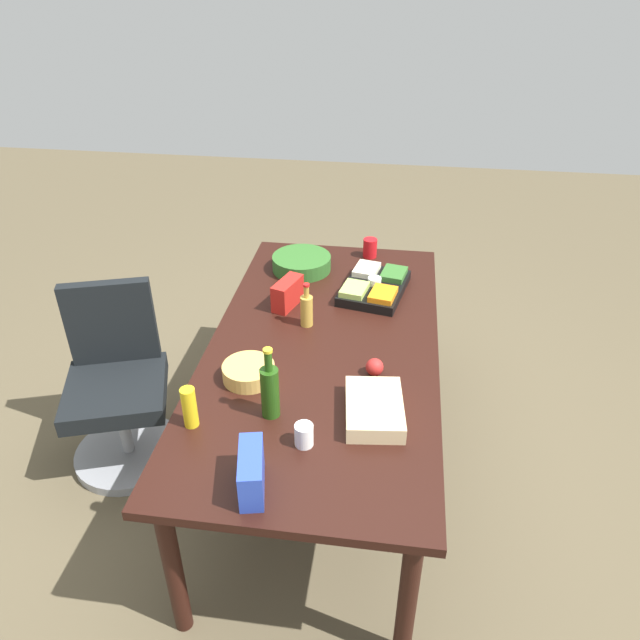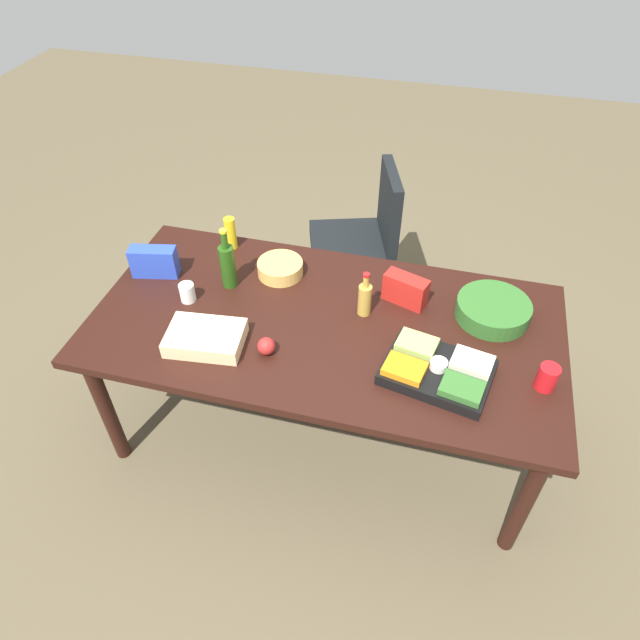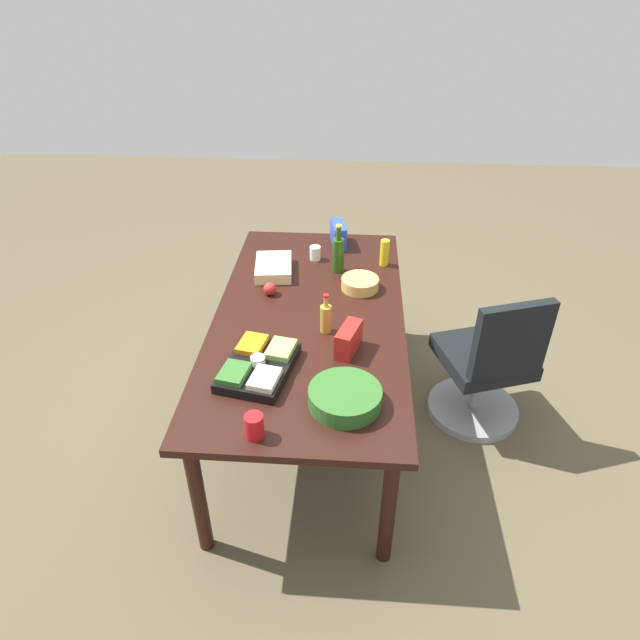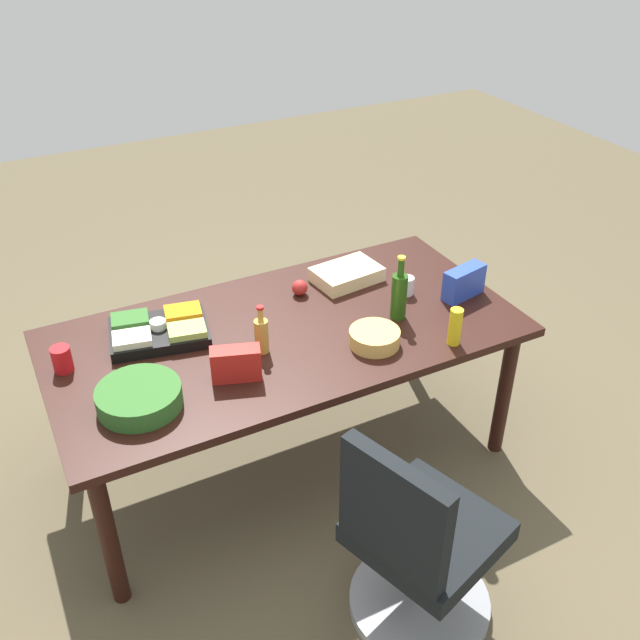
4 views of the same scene
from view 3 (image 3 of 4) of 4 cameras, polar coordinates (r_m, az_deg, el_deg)
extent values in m
plane|color=brown|center=(3.54, -0.98, -9.66)|extent=(10.00, 10.00, 0.00)
cube|color=black|center=(3.08, -1.11, 0.31)|extent=(2.08, 1.05, 0.04)
cylinder|color=black|center=(4.13, -5.92, 3.50)|extent=(0.07, 0.07, 0.72)
cylinder|color=black|center=(2.71, -12.43, -17.45)|extent=(0.07, 0.07, 0.72)
cylinder|color=black|center=(4.08, 6.17, 3.08)|extent=(0.07, 0.07, 0.72)
cylinder|color=black|center=(2.63, 7.05, -18.74)|extent=(0.07, 0.07, 0.72)
cylinder|color=gray|center=(3.67, 15.43, -8.76)|extent=(0.56, 0.56, 0.05)
cylinder|color=gray|center=(3.53, 15.96, -6.13)|extent=(0.06, 0.06, 0.39)
cube|color=black|center=(3.41, 16.47, -3.62)|extent=(0.61, 0.61, 0.09)
cube|color=black|center=(3.11, 19.14, -2.06)|extent=(0.19, 0.43, 0.45)
cylinder|color=white|center=(3.60, -0.50, 6.92)|extent=(0.08, 0.08, 0.09)
cylinder|color=red|center=(2.33, -6.80, -10.80)|extent=(0.10, 0.10, 0.11)
cube|color=blue|center=(3.79, 1.90, 8.84)|extent=(0.23, 0.12, 0.15)
cylinder|color=#DAAB54|center=(3.29, 4.14, 3.77)|extent=(0.23, 0.23, 0.07)
cube|color=red|center=(2.75, 2.97, -2.01)|extent=(0.22, 0.14, 0.14)
sphere|color=#B02522|center=(3.23, -5.18, 3.21)|extent=(0.08, 0.08, 0.08)
cube|color=black|center=(2.66, -6.36, -4.86)|extent=(0.47, 0.38, 0.05)
cube|color=orange|center=(2.75, -7.02, -2.48)|extent=(0.18, 0.15, 0.03)
cube|color=#316327|center=(2.58, -8.88, -5.42)|extent=(0.18, 0.15, 0.03)
cube|color=#A2C55C|center=(2.70, -4.06, -3.00)|extent=(0.18, 0.15, 0.03)
cube|color=beige|center=(2.53, -5.74, -6.03)|extent=(0.18, 0.15, 0.03)
cylinder|color=white|center=(2.64, -6.42, -4.14)|extent=(0.08, 0.08, 0.04)
cylinder|color=#214A12|center=(3.44, 1.89, 6.66)|extent=(0.09, 0.09, 0.22)
cylinder|color=#214A12|center=(3.37, 1.94, 8.91)|extent=(0.04, 0.04, 0.08)
cylinder|color=gold|center=(3.35, 1.96, 9.66)|extent=(0.05, 0.05, 0.01)
cube|color=beige|center=(3.47, -4.80, 5.43)|extent=(0.34, 0.25, 0.07)
cylinder|color=#BA9239|center=(2.89, 0.61, 0.12)|extent=(0.06, 0.06, 0.15)
cylinder|color=#BA9239|center=(2.83, 0.62, 1.90)|extent=(0.03, 0.03, 0.06)
cylinder|color=red|center=(2.81, 0.63, 2.51)|extent=(0.03, 0.03, 0.01)
cylinder|color=yellow|center=(3.54, 6.66, 6.91)|extent=(0.07, 0.07, 0.17)
cylinder|color=#2D5F24|center=(2.46, 2.59, -7.95)|extent=(0.35, 0.35, 0.08)
camera|label=1|loc=(4.84, -2.89, 32.80)|focal=34.00mm
camera|label=2|loc=(2.92, -45.47, 26.19)|focal=31.76mm
camera|label=4|loc=(2.63, 65.21, 17.90)|focal=40.02mm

